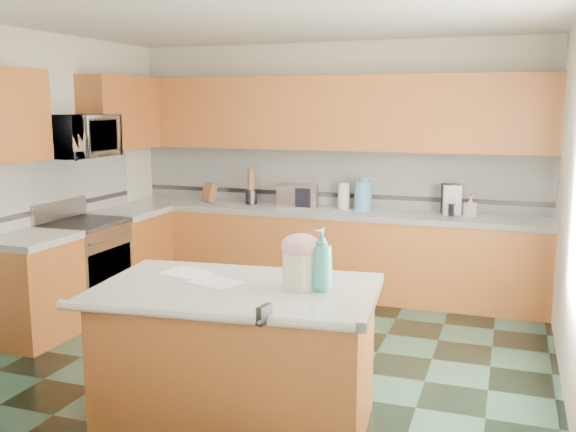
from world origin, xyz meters
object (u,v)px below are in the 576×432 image
at_px(island_base, 238,361).
at_px(treat_jar, 300,270).
at_px(toaster_oven, 298,196).
at_px(knife_block, 209,193).
at_px(soap_bottle_island, 321,259).
at_px(island_top, 237,290).
at_px(coffee_maker, 451,200).

distance_m(island_base, treat_jar, 0.72).
bearing_deg(toaster_oven, knife_block, 168.15).
xyz_separation_m(soap_bottle_island, knife_block, (-2.23, 3.02, -0.08)).
bearing_deg(soap_bottle_island, toaster_oven, 126.50).
bearing_deg(island_top, coffee_maker, 66.36).
height_order(knife_block, toaster_oven, toaster_oven).
distance_m(island_top, soap_bottle_island, 0.56).
bearing_deg(coffee_maker, knife_block, 167.88).
relative_size(island_base, soap_bottle_island, 4.22).
bearing_deg(island_base, treat_jar, 6.89).
relative_size(toaster_oven, coffee_maker, 1.37).
xyz_separation_m(island_base, soap_bottle_island, (0.51, 0.09, 0.68)).
bearing_deg(toaster_oven, island_base, -90.05).
bearing_deg(coffee_maker, soap_bottle_island, -111.65).
relative_size(island_base, coffee_maker, 5.17).
bearing_deg(treat_jar, island_top, -158.51).
relative_size(island_top, coffee_maker, 5.49).
distance_m(soap_bottle_island, toaster_oven, 3.24).
xyz_separation_m(island_top, toaster_oven, (-0.65, 3.11, 0.15)).
relative_size(island_base, island_top, 0.94).
bearing_deg(treat_jar, coffee_maker, 87.15).
bearing_deg(soap_bottle_island, island_top, -154.84).
relative_size(treat_jar, coffee_maker, 0.73).
bearing_deg(soap_bottle_island, coffee_maker, 96.58).
relative_size(soap_bottle_island, coffee_maker, 1.23).
height_order(soap_bottle_island, coffee_maker, soap_bottle_island).
bearing_deg(treat_jar, knife_block, 133.26).
bearing_deg(knife_block, island_top, -43.43).
xyz_separation_m(treat_jar, toaster_oven, (-1.03, 3.02, 0.01)).
xyz_separation_m(treat_jar, soap_bottle_island, (0.13, -0.00, 0.08)).
distance_m(island_base, island_top, 0.46).
bearing_deg(coffee_maker, island_base, -120.25).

